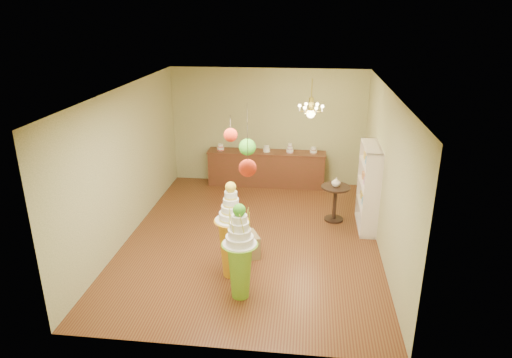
# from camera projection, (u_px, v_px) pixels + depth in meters

# --- Properties ---
(floor) EXTENTS (6.50, 6.50, 0.00)m
(floor) POSITION_uv_depth(u_px,v_px,m) (252.00, 238.00, 9.29)
(floor) COLOR brown
(floor) RESTS_ON ground
(ceiling) EXTENTS (6.50, 6.50, 0.00)m
(ceiling) POSITION_uv_depth(u_px,v_px,m) (252.00, 90.00, 8.23)
(ceiling) COLOR white
(ceiling) RESTS_ON ground
(wall_back) EXTENTS (5.00, 0.04, 3.00)m
(wall_back) POSITION_uv_depth(u_px,v_px,m) (268.00, 127.00, 11.78)
(wall_back) COLOR tan
(wall_back) RESTS_ON ground
(wall_front) EXTENTS (5.00, 0.04, 3.00)m
(wall_front) POSITION_uv_depth(u_px,v_px,m) (220.00, 252.00, 5.74)
(wall_front) COLOR tan
(wall_front) RESTS_ON ground
(wall_left) EXTENTS (0.04, 6.50, 3.00)m
(wall_left) POSITION_uv_depth(u_px,v_px,m) (127.00, 163.00, 9.03)
(wall_left) COLOR tan
(wall_left) RESTS_ON ground
(wall_right) EXTENTS (0.04, 6.50, 3.00)m
(wall_right) POSITION_uv_depth(u_px,v_px,m) (385.00, 173.00, 8.49)
(wall_right) COLOR tan
(wall_right) RESTS_ON ground
(pedestal_green) EXTENTS (0.55, 0.55, 1.63)m
(pedestal_green) POSITION_uv_depth(u_px,v_px,m) (240.00, 258.00, 7.16)
(pedestal_green) COLOR #78B728
(pedestal_green) RESTS_ON floor
(pedestal_orange) EXTENTS (0.64, 0.64, 1.74)m
(pedestal_orange) POSITION_uv_depth(u_px,v_px,m) (232.00, 239.00, 7.77)
(pedestal_orange) COLOR orange
(pedestal_orange) RESTS_ON floor
(burlap_riser) EXTENTS (0.63, 0.63, 0.43)m
(burlap_riser) POSITION_uv_depth(u_px,v_px,m) (245.00, 245.00, 8.54)
(burlap_riser) COLOR olive
(burlap_riser) RESTS_ON floor
(sideboard) EXTENTS (3.04, 0.54, 1.16)m
(sideboard) POSITION_uv_depth(u_px,v_px,m) (266.00, 168.00, 11.88)
(sideboard) COLOR #5B2F1C
(sideboard) RESTS_ON floor
(shelving_unit) EXTENTS (0.33, 1.20, 1.80)m
(shelving_unit) POSITION_uv_depth(u_px,v_px,m) (369.00, 187.00, 9.46)
(shelving_unit) COLOR white
(shelving_unit) RESTS_ON floor
(round_table) EXTENTS (0.78, 0.78, 0.80)m
(round_table) POSITION_uv_depth(u_px,v_px,m) (335.00, 198.00, 9.88)
(round_table) COLOR black
(round_table) RESTS_ON floor
(vase) EXTENTS (0.25, 0.25, 0.20)m
(vase) POSITION_uv_depth(u_px,v_px,m) (336.00, 182.00, 9.74)
(vase) COLOR white
(vase) RESTS_ON round_table
(pom_red_left) EXTENTS (0.24, 0.24, 0.75)m
(pom_red_left) POSITION_uv_depth(u_px,v_px,m) (248.00, 168.00, 6.12)
(pom_red_left) COLOR #3B352A
(pom_red_left) RESTS_ON ceiling
(pom_green_mid) EXTENTS (0.28, 0.28, 0.86)m
(pom_green_mid) POSITION_uv_depth(u_px,v_px,m) (247.00, 147.00, 7.35)
(pom_green_mid) COLOR #3B352A
(pom_green_mid) RESTS_ON ceiling
(pom_red_right) EXTENTS (0.20, 0.20, 0.39)m
(pom_red_right) POSITION_uv_depth(u_px,v_px,m) (231.00, 135.00, 6.42)
(pom_red_right) COLOR #3B352A
(pom_red_right) RESTS_ON ceiling
(chandelier) EXTENTS (0.60, 0.60, 0.85)m
(chandelier) POSITION_uv_depth(u_px,v_px,m) (311.00, 111.00, 9.79)
(chandelier) COLOR #DBC54D
(chandelier) RESTS_ON ceiling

